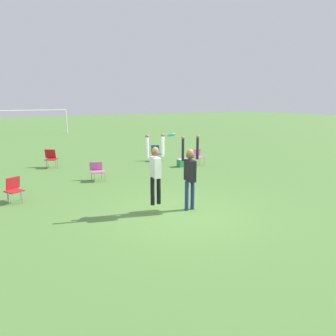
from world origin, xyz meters
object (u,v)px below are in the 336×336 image
Objects in this scene: person_defending at (190,171)px; camping_chair_0 at (97,170)px; camping_chair_3 at (156,152)px; frisbee at (171,135)px; cooler_box at (183,163)px; camping_chair_1 at (51,157)px; camping_chair_2 at (198,155)px; camping_chair_4 at (14,188)px; person_jumping at (155,168)px.

person_defending is 5.24m from camping_chair_0.
camping_chair_0 is 0.88× the size of camping_chair_3.
person_defending is 1.23m from frisbee.
frisbee is at bearing -125.50° from cooler_box.
camping_chair_3 is (5.36, -1.03, -0.02)m from camping_chair_1.
camping_chair_0 is (-0.72, 4.85, -1.86)m from frisbee.
camping_chair_2 is (6.69, -3.13, -0.02)m from camping_chair_1.
camping_chair_3 is 8.62m from camping_chair_4.
camping_chair_1 is at bearing 102.22° from frisbee.
person_jumping is at bearing 132.31° from camping_chair_1.
camping_chair_4 is (-3.49, 3.37, -0.92)m from person_jumping.
camping_chair_3 reaches higher than camping_chair_0.
person_defending reaches higher than camping_chair_1.
frisbee is (0.54, 0.02, 0.91)m from person_jumping.
camping_chair_2 is (4.83, 5.46, -1.82)m from frisbee.
camping_chair_1 reaches higher than camping_chair_0.
camping_chair_0 is (-1.27, 5.03, -0.78)m from person_defending.
cooler_box is (5.77, -3.11, -0.32)m from camping_chair_1.
camping_chair_2 is (4.27, 5.63, -0.73)m from person_defending.
person_jumping is at bearing 116.03° from camping_chair_0.
camping_chair_1 is at bearing -156.63° from person_defending.
camping_chair_1 is 7.39m from camping_chair_2.
camping_chair_4 is at bearing 9.82° from camping_chair_2.
camping_chair_0 is 3.91m from camping_chair_1.
camping_chair_2 is at bearing -1.69° from cooler_box.
cooler_box is (4.45, 5.51, -1.21)m from person_jumping.
cooler_box is at bearing 157.28° from person_defending.
frisbee is 0.31× the size of camping_chair_4.
cooler_box is at bearing -5.26° from camping_chair_2.
person_defending is 8.31m from camping_chair_3.
camping_chair_1 is at bearing -28.67° from camping_chair_2.
person_jumping is at bearing 42.04° from camping_chair_2.
camping_chair_2 is 9.10m from camping_chair_4.
camping_chair_2 is (5.55, 0.61, 0.04)m from camping_chair_0.
camping_chair_1 is at bearing 16.70° from person_jumping.
camping_chair_3 reaches higher than cooler_box.
frisbee is 0.30× the size of camping_chair_2.
cooler_box is at bearing -174.70° from camping_chair_1.
camping_chair_0 is 0.86× the size of camping_chair_1.
person_jumping reaches higher than cooler_box.
camping_chair_0 is at bearing 178.27° from camping_chair_4.
camping_chair_0 is at bearing 59.07° from camping_chair_3.
camping_chair_1 is 1.03× the size of camping_chair_3.
camping_chair_1 is 1.08× the size of camping_chair_4.
camping_chair_0 reaches higher than cooler_box.
camping_chair_3 is (2.94, 7.74, -0.74)m from person_defending.
frisbee is at bearing 91.49° from camping_chair_3.
camping_chair_1 is 5.67m from camping_chair_4.
frisbee reaches higher than camping_chair_1.
person_jumping reaches higher than camping_chair_2.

